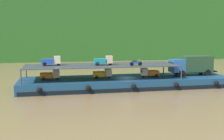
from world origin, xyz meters
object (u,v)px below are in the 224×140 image
Objects in this scene: mini_truck_upper_stern at (51,61)px; mini_truck_lower_stern at (50,75)px; mini_truck_lower_mid at (149,73)px; mini_truck_upper_mid at (104,60)px; covered_lorry at (192,65)px; motorcycle_upper_port at (136,63)px; cargo_barge at (126,82)px; mini_truck_lower_aft at (103,74)px.

mini_truck_lower_stern is at bearing -120.33° from mini_truck_upper_stern.
mini_truck_upper_mid is (-7.16, -0.05, 2.00)m from mini_truck_lower_mid.
mini_truck_upper_stern is at bearing 172.55° from mini_truck_upper_mid.
mini_truck_upper_mid reaches higher than mini_truck_lower_stern.
mini_truck_lower_stern is 2.04m from mini_truck_upper_stern.
covered_lorry is at bearing 1.79° from mini_truck_upper_mid.
motorcycle_upper_port is at bearing -22.00° from mini_truck_upper_mid.
cargo_barge is at bearing 112.72° from motorcycle_upper_port.
mini_truck_upper_stern reaches higher than mini_truck_lower_aft.
mini_truck_lower_mid is 3.72m from motorcycle_upper_port.
cargo_barge is 3.94m from mini_truck_lower_aft.
mini_truck_lower_aft is 7.26m from mini_truck_lower_mid.
cargo_barge is 11.67m from mini_truck_upper_stern.
mini_truck_lower_aft and mini_truck_lower_mid have the same top height.
cargo_barge is 11.43m from mini_truck_lower_stern.
mini_truck_lower_mid is at bearing -3.54° from cargo_barge.
mini_truck_upper_stern is 0.99× the size of mini_truck_upper_mid.
mini_truck_lower_aft is (-3.67, 0.10, 1.44)m from cargo_barge.
mini_truck_upper_stern is (0.20, 0.35, 2.00)m from mini_truck_lower_stern.
mini_truck_upper_mid is (-3.57, -0.27, 3.44)m from cargo_barge.
mini_truck_lower_aft is at bearing -2.05° from mini_truck_lower_stern.
mini_truck_lower_stern is at bearing 179.52° from covered_lorry.
mini_truck_upper_mid is 4.79m from motorcycle_upper_port.
covered_lorry is 22.24m from mini_truck_lower_stern.
mini_truck_upper_mid is at bearing -7.45° from mini_truck_upper_stern.
mini_truck_lower_stern is 8.04m from mini_truck_upper_mid.
mini_truck_lower_stern is at bearing 168.73° from motorcycle_upper_port.
covered_lorry reaches higher than mini_truck_lower_stern.
mini_truck_upper_mid reaches higher than mini_truck_lower_mid.
mini_truck_lower_mid reaches higher than cargo_barge.
mini_truck_lower_aft is (-14.55, -0.09, -1.00)m from covered_lorry.
mini_truck_lower_aft is at bearing -179.66° from covered_lorry.
motorcycle_upper_port reaches higher than mini_truck_lower_mid.
mini_truck_lower_aft is 7.75m from mini_truck_upper_stern.
mini_truck_lower_aft is 1.00× the size of mini_truck_upper_mid.
mini_truck_lower_stern is 12.56m from motorcycle_upper_port.
cargo_barge is at bearing -1.50° from mini_truck_lower_aft.
mini_truck_lower_aft is at bearing 177.49° from mini_truck_lower_mid.
mini_truck_upper_stern is at bearing 59.67° from mini_truck_lower_stern.
mini_truck_upper_stern is at bearing 166.95° from motorcycle_upper_port.
cargo_barge is 3.89m from motorcycle_upper_port.
mini_truck_lower_stern is 1.47× the size of motorcycle_upper_port.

